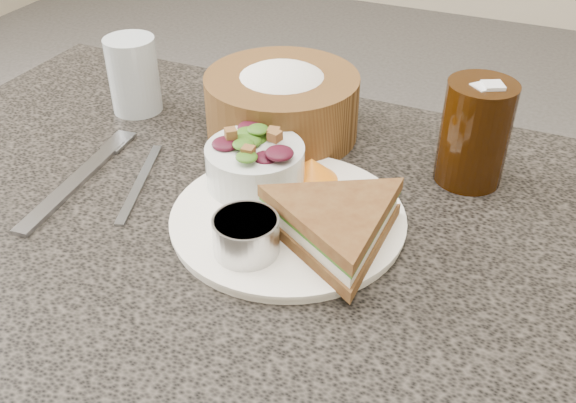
# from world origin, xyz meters

# --- Properties ---
(dinner_plate) EXTENTS (0.26, 0.26, 0.01)m
(dinner_plate) POSITION_xyz_m (0.06, 0.01, 0.76)
(dinner_plate) COLOR white
(dinner_plate) RESTS_ON dining_table
(sandwich) EXTENTS (0.25, 0.25, 0.05)m
(sandwich) POSITION_xyz_m (0.13, -0.01, 0.79)
(sandwich) COLOR brown
(sandwich) RESTS_ON dinner_plate
(salad_bowl) EXTENTS (0.15, 0.15, 0.07)m
(salad_bowl) POSITION_xyz_m (0.00, 0.06, 0.80)
(salad_bowl) COLOR silver
(salad_bowl) RESTS_ON dinner_plate
(dressing_ramekin) EXTENTS (0.07, 0.07, 0.04)m
(dressing_ramekin) POSITION_xyz_m (0.05, -0.06, 0.78)
(dressing_ramekin) COLOR #ADADAD
(dressing_ramekin) RESTS_ON dinner_plate
(orange_wedge) EXTENTS (0.09, 0.09, 0.03)m
(orange_wedge) POSITION_xyz_m (0.06, 0.09, 0.78)
(orange_wedge) COLOR orange
(orange_wedge) RESTS_ON dinner_plate
(fork) EXTENTS (0.04, 0.21, 0.01)m
(fork) POSITION_xyz_m (-0.21, -0.02, 0.75)
(fork) COLOR #9B9EA6
(fork) RESTS_ON dining_table
(knife) EXTENTS (0.07, 0.17, 0.00)m
(knife) POSITION_xyz_m (-0.14, 0.01, 0.75)
(knife) COLOR #91979E
(knife) RESTS_ON dining_table
(bread_basket) EXTENTS (0.27, 0.27, 0.12)m
(bread_basket) POSITION_xyz_m (-0.03, 0.20, 0.81)
(bread_basket) COLOR brown
(bread_basket) RESTS_ON dining_table
(cola_glass) EXTENTS (0.10, 0.10, 0.14)m
(cola_glass) POSITION_xyz_m (0.23, 0.19, 0.82)
(cola_glass) COLOR black
(cola_glass) RESTS_ON dining_table
(water_glass) EXTENTS (0.09, 0.09, 0.11)m
(water_glass) POSITION_xyz_m (-0.25, 0.18, 0.80)
(water_glass) COLOR #B4C1C8
(water_glass) RESTS_ON dining_table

